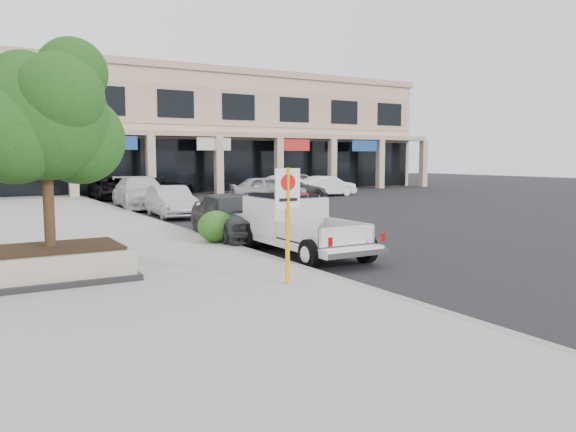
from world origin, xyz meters
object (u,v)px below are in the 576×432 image
Objects in this scene: lot_car_f at (327,186)px; lot_car_a at (269,189)px; planter_tree at (51,120)px; no_parking_sign at (288,210)px; curb_car_c at (141,192)px; curb_car_d at (112,188)px; planter at (51,263)px; pickup_truck at (302,226)px; lot_car_c at (292,189)px; curb_car_b at (171,202)px; curb_car_a at (233,216)px; lot_car_e at (298,184)px; lot_car_b at (289,186)px; lot_car_d at (163,187)px.

lot_car_a is at bearing 109.96° from lot_car_f.
planter_tree is 1.74× the size of no_parking_sign.
planter_tree is 27.85m from lot_car_f.
curb_car_c is 1.13× the size of curb_car_d.
planter is 0.56× the size of curb_car_c.
planter_tree reaches higher than curb_car_c.
curb_car_c is at bearing 89.21° from pickup_truck.
planter_tree is at bearing 156.88° from lot_car_c.
planter is at bearing -115.09° from curb_car_b.
curb_car_c is at bearing 116.02° from lot_car_c.
curb_car_c is at bearing 82.47° from no_parking_sign.
lot_car_e is (12.83, 16.99, 0.03)m from curb_car_a.
lot_car_c is at bearing 47.49° from planter.
pickup_truck is 21.99m from lot_car_b.
curb_car_c is 12.97m from lot_car_e.
pickup_truck is 1.03× the size of curb_car_d.
no_parking_sign is at bearing 147.92° from lot_car_d.
lot_car_c is at bearing -157.03° from lot_car_d.
lot_car_f is (19.97, 19.22, -2.72)m from planter_tree.
lot_car_d is at bearing 77.56° from curb_car_b.
lot_car_e is (18.69, 20.88, -2.60)m from planter_tree.
pickup_truck reaches higher than curb_car_a.
planter is 0.67× the size of lot_car_d.
lot_car_d is at bearing 63.54° from lot_car_b.
lot_car_f is at bearing -50.97° from lot_car_a.
planter is at bearing 156.90° from lot_car_c.
planter_tree is 13.51m from curb_car_b.
lot_car_d is (10.19, 24.52, -2.75)m from planter_tree.
curb_car_c is 1.24× the size of lot_car_c.
lot_car_d is (3.94, 24.19, -0.15)m from pickup_truck.
pickup_truck is 1.23× the size of curb_car_b.
curb_car_c reaches higher than lot_car_d.
lot_car_d is at bearing 67.31° from planter.
lot_car_d is at bearing 57.35° from lot_car_f.
pickup_truck reaches higher than planter.
lot_car_e is (12.25, 4.26, -0.01)m from curb_car_c.
curb_car_d is 14.07m from lot_car_f.
planter_tree is at bearing -103.48° from curb_car_d.
no_parking_sign is 0.52× the size of lot_car_b.
planter_tree is 0.86× the size of lot_car_a.
curb_car_a is 1.11× the size of lot_car_f.
curb_car_a is at bearing 33.56° from planter_tree.
pickup_truck is 1.12× the size of curb_car_a.
lot_car_a is at bearing 62.58° from no_parking_sign.
curb_car_d is 10.23m from lot_car_a.
lot_car_b is 2.14m from lot_car_e.
lot_car_f is at bearing -16.02° from curb_car_d.
pickup_truck reaches higher than curb_car_b.
curb_car_b is at bearing 127.16° from lot_car_e.
curb_car_d is at bearing 93.36° from curb_car_c.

